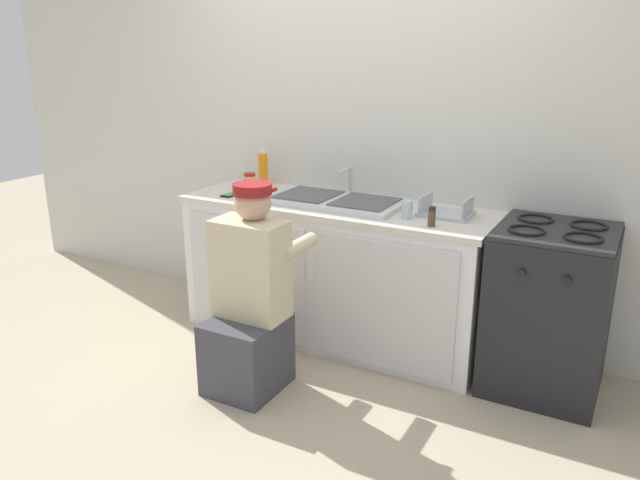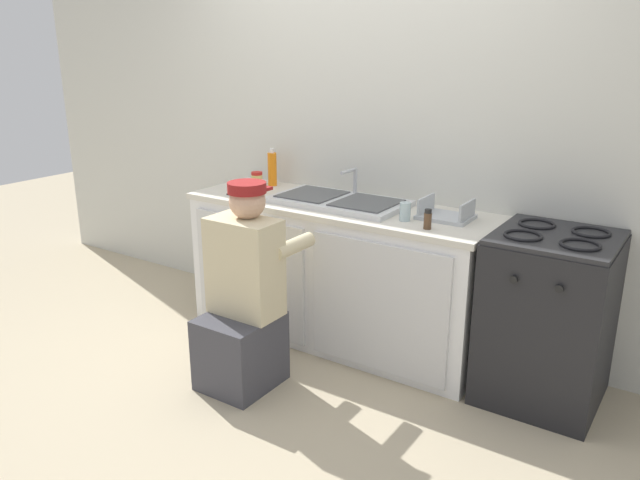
{
  "view_description": "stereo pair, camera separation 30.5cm",
  "coord_description": "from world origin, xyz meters",
  "px_view_note": "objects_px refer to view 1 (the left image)",
  "views": [
    {
      "loc": [
        1.64,
        -2.91,
        1.78
      ],
      "look_at": [
        0.0,
        0.1,
        0.69
      ],
      "focal_mm": 35.0,
      "sensor_mm": 36.0,
      "label": 1
    },
    {
      "loc": [
        1.9,
        -2.75,
        1.78
      ],
      "look_at": [
        0.0,
        0.1,
        0.69
      ],
      "focal_mm": 35.0,
      "sensor_mm": 36.0,
      "label": 2
    }
  ],
  "objects_px": {
    "cell_phone": "(231,194)",
    "spice_bottle_pepper": "(432,217)",
    "water_glass": "(407,210)",
    "condiment_jar": "(250,183)",
    "soap_bottle_orange": "(263,170)",
    "stove_range": "(549,309)",
    "dish_rack_tray": "(446,212)",
    "sink_double_basin": "(336,200)",
    "plumber_person": "(250,306)"
  },
  "relations": [
    {
      "from": "soap_bottle_orange",
      "to": "cell_phone",
      "type": "relative_size",
      "value": 1.79
    },
    {
      "from": "cell_phone",
      "to": "spice_bottle_pepper",
      "type": "height_order",
      "value": "spice_bottle_pepper"
    },
    {
      "from": "dish_rack_tray",
      "to": "condiment_jar",
      "type": "bearing_deg",
      "value": -177.16
    },
    {
      "from": "soap_bottle_orange",
      "to": "water_glass",
      "type": "bearing_deg",
      "value": -14.49
    },
    {
      "from": "dish_rack_tray",
      "to": "soap_bottle_orange",
      "type": "bearing_deg",
      "value": 174.0
    },
    {
      "from": "water_glass",
      "to": "stove_range",
      "type": "bearing_deg",
      "value": 8.28
    },
    {
      "from": "sink_double_basin",
      "to": "water_glass",
      "type": "bearing_deg",
      "value": -13.08
    },
    {
      "from": "cell_phone",
      "to": "spice_bottle_pepper",
      "type": "xyz_separation_m",
      "value": [
        1.33,
        -0.06,
        0.04
      ]
    },
    {
      "from": "plumber_person",
      "to": "spice_bottle_pepper",
      "type": "relative_size",
      "value": 10.52
    },
    {
      "from": "condiment_jar",
      "to": "dish_rack_tray",
      "type": "bearing_deg",
      "value": 2.84
    },
    {
      "from": "sink_double_basin",
      "to": "stove_range",
      "type": "height_order",
      "value": "sink_double_basin"
    },
    {
      "from": "stove_range",
      "to": "sink_double_basin",
      "type": "bearing_deg",
      "value": 179.9
    },
    {
      "from": "cell_phone",
      "to": "dish_rack_tray",
      "type": "height_order",
      "value": "dish_rack_tray"
    },
    {
      "from": "sink_double_basin",
      "to": "cell_phone",
      "type": "relative_size",
      "value": 5.71
    },
    {
      "from": "soap_bottle_orange",
      "to": "cell_phone",
      "type": "bearing_deg",
      "value": -96.79
    },
    {
      "from": "stove_range",
      "to": "water_glass",
      "type": "height_order",
      "value": "water_glass"
    },
    {
      "from": "sink_double_basin",
      "to": "plumber_person",
      "type": "xyz_separation_m",
      "value": [
        -0.12,
        -0.75,
        -0.42
      ]
    },
    {
      "from": "plumber_person",
      "to": "dish_rack_tray",
      "type": "xyz_separation_m",
      "value": [
        0.78,
        0.79,
        0.43
      ]
    },
    {
      "from": "sink_double_basin",
      "to": "water_glass",
      "type": "relative_size",
      "value": 8.0
    },
    {
      "from": "sink_double_basin",
      "to": "cell_phone",
      "type": "xyz_separation_m",
      "value": [
        -0.67,
        -0.13,
        -0.01
      ]
    },
    {
      "from": "condiment_jar",
      "to": "spice_bottle_pepper",
      "type": "bearing_deg",
      "value": -7.74
    },
    {
      "from": "stove_range",
      "to": "spice_bottle_pepper",
      "type": "bearing_deg",
      "value": -162.29
    },
    {
      "from": "plumber_person",
      "to": "soap_bottle_orange",
      "type": "relative_size",
      "value": 4.42
    },
    {
      "from": "sink_double_basin",
      "to": "water_glass",
      "type": "height_order",
      "value": "sink_double_basin"
    },
    {
      "from": "water_glass",
      "to": "condiment_jar",
      "type": "height_order",
      "value": "condiment_jar"
    },
    {
      "from": "sink_double_basin",
      "to": "soap_bottle_orange",
      "type": "height_order",
      "value": "soap_bottle_orange"
    },
    {
      "from": "water_glass",
      "to": "soap_bottle_orange",
      "type": "bearing_deg",
      "value": 165.51
    },
    {
      "from": "water_glass",
      "to": "condiment_jar",
      "type": "xyz_separation_m",
      "value": [
        -1.1,
        0.09,
        0.01
      ]
    },
    {
      "from": "stove_range",
      "to": "soap_bottle_orange",
      "type": "distance_m",
      "value": 1.97
    },
    {
      "from": "dish_rack_tray",
      "to": "water_glass",
      "type": "bearing_deg",
      "value": -137.59
    },
    {
      "from": "soap_bottle_orange",
      "to": "water_glass",
      "type": "xyz_separation_m",
      "value": [
        1.13,
        -0.29,
        -0.06
      ]
    },
    {
      "from": "stove_range",
      "to": "water_glass",
      "type": "relative_size",
      "value": 9.0
    },
    {
      "from": "stove_range",
      "to": "plumber_person",
      "type": "xyz_separation_m",
      "value": [
        -1.38,
        -0.74,
        0.01
      ]
    },
    {
      "from": "water_glass",
      "to": "dish_rack_tray",
      "type": "bearing_deg",
      "value": 42.41
    },
    {
      "from": "plumber_person",
      "to": "water_glass",
      "type": "distance_m",
      "value": 0.99
    },
    {
      "from": "soap_bottle_orange",
      "to": "water_glass",
      "type": "height_order",
      "value": "soap_bottle_orange"
    },
    {
      "from": "stove_range",
      "to": "soap_bottle_orange",
      "type": "bearing_deg",
      "value": 174.59
    },
    {
      "from": "soap_bottle_orange",
      "to": "stove_range",
      "type": "bearing_deg",
      "value": -5.41
    },
    {
      "from": "spice_bottle_pepper",
      "to": "dish_rack_tray",
      "type": "bearing_deg",
      "value": 89.55
    },
    {
      "from": "soap_bottle_orange",
      "to": "dish_rack_tray",
      "type": "bearing_deg",
      "value": -6.0
    },
    {
      "from": "sink_double_basin",
      "to": "soap_bottle_orange",
      "type": "bearing_deg",
      "value": 164.43
    },
    {
      "from": "sink_double_basin",
      "to": "dish_rack_tray",
      "type": "distance_m",
      "value": 0.66
    },
    {
      "from": "soap_bottle_orange",
      "to": "cell_phone",
      "type": "height_order",
      "value": "soap_bottle_orange"
    },
    {
      "from": "cell_phone",
      "to": "condiment_jar",
      "type": "relative_size",
      "value": 1.09
    },
    {
      "from": "cell_phone",
      "to": "plumber_person",
      "type": "bearing_deg",
      "value": -48.22
    },
    {
      "from": "sink_double_basin",
      "to": "dish_rack_tray",
      "type": "height_order",
      "value": "sink_double_basin"
    },
    {
      "from": "sink_double_basin",
      "to": "condiment_jar",
      "type": "xyz_separation_m",
      "value": [
        -0.61,
        -0.02,
        0.05
      ]
    },
    {
      "from": "water_glass",
      "to": "condiment_jar",
      "type": "relative_size",
      "value": 0.78
    },
    {
      "from": "soap_bottle_orange",
      "to": "sink_double_basin",
      "type": "bearing_deg",
      "value": -15.57
    },
    {
      "from": "plumber_person",
      "to": "dish_rack_tray",
      "type": "relative_size",
      "value": 3.94
    }
  ]
}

